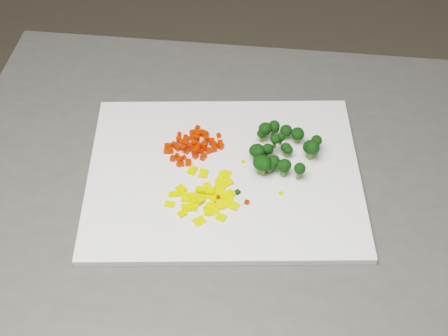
{
  "coord_description": "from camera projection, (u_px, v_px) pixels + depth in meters",
  "views": [
    {
      "loc": [
        -0.42,
        -0.69,
        1.65
      ],
      "look_at": [
        -0.33,
        -0.04,
        0.92
      ],
      "focal_mm": 50.0,
      "sensor_mm": 36.0,
      "label": 1
    }
  ],
  "objects": [
    {
      "name": "carrot_cube_10",
      "position": [
        173.0,
        158.0,
        1.0
      ],
      "size": [
        0.01,
        0.01,
        0.01
      ],
      "primitive_type": "cube",
      "rotation": [
        0.0,
        0.0,
        1.25
      ],
      "color": "red",
      "rests_on": "carrot_pile"
    },
    {
      "name": "broccoli_floret_1",
      "position": [
        299.0,
        172.0,
        0.96
      ],
      "size": [
        0.02,
        0.02,
        0.03
      ],
      "primitive_type": null,
      "color": "black",
      "rests_on": "broccoli_pile"
    },
    {
      "name": "carrot_cube_16",
      "position": [
        207.0,
        135.0,
        1.03
      ],
      "size": [
        0.01,
        0.01,
        0.01
      ],
      "primitive_type": "cube",
      "rotation": [
        0.0,
        0.0,
        2.66
      ],
      "color": "red",
      "rests_on": "carrot_pile"
    },
    {
      "name": "broccoli_floret_10",
      "position": [
        264.0,
        133.0,
        1.02
      ],
      "size": [
        0.03,
        0.03,
        0.03
      ],
      "primitive_type": null,
      "color": "black",
      "rests_on": "broccoli_pile"
    },
    {
      "name": "pepper_chunk_4",
      "position": [
        220.0,
        192.0,
        0.95
      ],
      "size": [
        0.02,
        0.02,
        0.01
      ],
      "primitive_type": "cube",
      "rotation": [
        -0.07,
        -0.03,
        2.06
      ],
      "color": "yellow",
      "rests_on": "pepper_pile"
    },
    {
      "name": "broccoli_floret_0",
      "position": [
        270.0,
        167.0,
        0.97
      ],
      "size": [
        0.03,
        0.03,
        0.02
      ],
      "primitive_type": null,
      "color": "black",
      "rests_on": "broccoli_pile"
    },
    {
      "name": "broccoli_pile",
      "position": [
        287.0,
        145.0,
        0.98
      ],
      "size": [
        0.11,
        0.11,
        0.05
      ],
      "primitive_type": null,
      "color": "black",
      "rests_on": "cutting_board"
    },
    {
      "name": "carrot_cube_47",
      "position": [
        187.0,
        139.0,
        1.02
      ],
      "size": [
        0.01,
        0.01,
        0.01
      ],
      "primitive_type": "cube",
      "rotation": [
        0.0,
        0.0,
        2.88
      ],
      "color": "red",
      "rests_on": "carrot_pile"
    },
    {
      "name": "broccoli_floret_24",
      "position": [
        263.0,
        167.0,
        0.97
      ],
      "size": [
        0.03,
        0.03,
        0.03
      ],
      "primitive_type": null,
      "color": "black",
      "rests_on": "broccoli_pile"
    },
    {
      "name": "carrot_cube_39",
      "position": [
        192.0,
        136.0,
        1.03
      ],
      "size": [
        0.01,
        0.01,
        0.01
      ],
      "primitive_type": "cube",
      "rotation": [
        0.0,
        0.0,
        3.04
      ],
      "color": "red",
      "rests_on": "carrot_pile"
    },
    {
      "name": "stray_bit_7",
      "position": [
        264.0,
        167.0,
        0.98
      ],
      "size": [
        0.01,
        0.01,
        0.0
      ],
      "primitive_type": "cube",
      "rotation": [
        0.0,
        0.0,
        1.86
      ],
      "color": "red",
      "rests_on": "cutting_board"
    },
    {
      "name": "broccoli_floret_12",
      "position": [
        265.0,
        165.0,
        0.97
      ],
      "size": [
        0.02,
        0.02,
        0.03
      ],
      "primitive_type": null,
      "color": "black",
      "rests_on": "broccoli_pile"
    },
    {
      "name": "pepper_chunk_8",
      "position": [
        205.0,
        196.0,
        0.95
      ],
      "size": [
        0.02,
        0.02,
        0.0
      ],
      "primitive_type": "cube",
      "rotation": [
        0.07,
        0.02,
        0.32
      ],
      "color": "yellow",
      "rests_on": "pepper_pile"
    },
    {
      "name": "carrot_cube_60",
      "position": [
        205.0,
        143.0,
        1.02
      ],
      "size": [
        0.01,
        0.01,
        0.01
      ],
      "primitive_type": "cube",
      "rotation": [
        0.0,
        0.0,
        1.03
      ],
      "color": "red",
      "rests_on": "carrot_pile"
    },
    {
      "name": "carrot_pile",
      "position": [
        194.0,
        143.0,
        1.01
      ],
      "size": [
        0.09,
        0.09,
        0.03
      ],
      "primitive_type": null,
      "color": "red",
      "rests_on": "cutting_board"
    },
    {
      "name": "broccoli_floret_22",
      "position": [
        283.0,
        168.0,
        0.97
      ],
      "size": [
        0.03,
        0.03,
        0.03
      ],
      "primitive_type": null,
      "color": "black",
      "rests_on": "broccoli_pile"
    },
    {
      "name": "pepper_chunk_13",
      "position": [
        225.0,
        196.0,
        0.95
      ],
      "size": [
        0.02,
        0.02,
        0.0
      ],
      "primitive_type": "cube",
      "rotation": [
        -0.05,
        0.03,
        2.5
      ],
      "color": "yellow",
      "rests_on": "pepper_pile"
    },
    {
      "name": "carrot_cube_6",
      "position": [
        187.0,
        152.0,
        1.01
      ],
      "size": [
        0.01,
        0.01,
        0.01
      ],
      "primitive_type": "cube",
      "rotation": [
        0.0,
        0.0,
        2.48
      ],
      "color": "red",
      "rests_on": "carrot_pile"
    },
    {
      "name": "carrot_cube_32",
      "position": [
        171.0,
        151.0,
        1.01
      ],
      "size": [
        0.01,
        0.01,
        0.01
      ],
      "primitive_type": "cube",
      "rotation": [
        0.0,
        0.0,
        1.58
      ],
      "color": "red",
      "rests_on": "carrot_pile"
    },
    {
      "name": "broccoli_floret_13",
      "position": [
        261.0,
        136.0,
        1.02
      ],
      "size": [
        0.02,
        0.02,
        0.02
      ],
      "primitive_type": null,
      "color": "black",
      "rests_on": "broccoli_pile"
    },
    {
      "name": "pepper_chunk_32",
      "position": [
        203.0,
        174.0,
        0.98
      ],
      "size": [
        0.02,
        0.02,
        0.01
      ],
      "primitive_type": "cube",
      "rotation": [
        0.14,
        -0.06,
        1.23
      ],
      "color": "yellow",
      "rests_on": "pepper_pile"
    },
    {
      "name": "carrot_cube_48",
      "position": [
        198.0,
        134.0,
        1.03
      ],
      "size": [
        0.01,
        0.01,
        0.01
      ],
      "primitive_type": "cube",
      "rotation": [
        0.0,
        0.0,
        1.18
      ],
      "color": "red",
      "rests_on": "carrot_pile"
    },
    {
      "name": "pepper_chunk_22",
      "position": [
        230.0,
        195.0,
        0.95
      ],
      "size": [
        0.02,
        0.02,
        0.01
      ],
      "primitive_type": "cube",
      "rotation": [
        0.03,
        0.05,
        0.97
      ],
      "color": "yellow",
      "rests_on": "pepper_pile"
    },
    {
      "name": "carrot_cube_35",
      "position": [
        178.0,
        148.0,
        1.01
      ],
      "size": [
        0.01,
        0.01,
        0.01
      ],
      "primitive_type": "cube",
      "rotation": [
        0.0,
        0.0,
        0.61
      ],
      "color": "red",
      "rests_on": "carrot_pile"
    },
    {
      "name": "pepper_chunk_0",
      "position": [
        199.0,
        199.0,
        0.94
      ],
      "size": [
        0.02,
        0.02,
        0.01
      ],
      "primitive_type": "cube",
      "rotation": [
        0.13,
        -0.02,
        2.08
      ],
      "color": "yellow",
      "rests_on": "pepper_pile"
    },
    {
      "name": "broccoli_floret_20",
      "position": [
        288.0,
        152.0,
        0.99
      ],
      "size": [
        0.02,
        0.02,
        0.02
      ],
      "primitive_type": null,
      "color": "black",
      "rests_on": "broccoli_pile"
    },
    {
      "name": "pepper_chunk_10",
      "position": [
        191.0,
        197.0,
        0.94
      ],
      "size": [
        0.02,
        0.02,
        0.01
      ],
      "primitive_type": "cube",
      "rotation": [
        -0.1,
        -0.06,
        1.01
      ],
      "color": "yellow",
      "rests_on": "pepper_pile"
    },
    {
      "name": "broccoli_floret_19",
      "position": [
        316.0,
        144.0,
        1.0
      ],
      "size": [
        0.02,
        0.02,
        0.03
      ],
      "primitive_type": null,
      "color": "black",
      "rests_on": "broccoli_pile"
    },
    {
      "name": "carrot_cube_23",
      "position": [
        186.0,
        137.0,
        1.03
      ],
      "size": [
        0.01,
        0.01,
        0.01
      ],
      "primitive_type": "cube",
      "rotation": [
        0.0,
        0.0,
        1.25
      ],
      "color": "red",
      "rests_on": "carrot_pile"
    },
    {
      "name": "carrot_cube_3",
      "position": [
        204.0,
        145.0,
        1.0
      ],
      "size": [
        0.01,
        0.01,
        0.01
      ],
      "primitive_type": "cube",
      "rotation": [
        0.0,
        0.0,
        1.02
      ],
      "color": "red",
      "rests_on": "carrot_pile"
    },
    {
      "name": "carrot_cube_40",
      "position": [
        205.0,
        156.0,
        1.0
      ],
      "size": [
        0.01,
        0.01,
        0.01
      ],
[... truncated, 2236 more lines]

